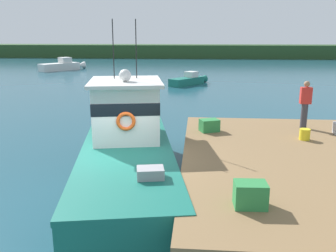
{
  "coord_description": "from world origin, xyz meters",
  "views": [
    {
      "loc": [
        2.17,
        -9.37,
        4.34
      ],
      "look_at": [
        1.2,
        2.24,
        1.4
      ],
      "focal_mm": 38.9,
      "sensor_mm": 36.0,
      "label": 1
    }
  ],
  "objects_px": {
    "crate_single_far": "(250,195)",
    "bait_bucket": "(305,134)",
    "deckhand_by_the_boat": "(305,104)",
    "moored_boat_outer_mooring": "(62,66)",
    "moored_boat_off_the_point": "(189,80)",
    "main_fishing_boat": "(127,150)",
    "mooring_buoy_outer": "(120,100)",
    "crate_stack_near_edge": "(209,125)"
  },
  "relations": [
    {
      "from": "mooring_buoy_outer",
      "to": "bait_bucket",
      "type": "bearing_deg",
      "value": -54.5
    },
    {
      "from": "bait_bucket",
      "to": "main_fishing_boat",
      "type": "bearing_deg",
      "value": -170.75
    },
    {
      "from": "bait_bucket",
      "to": "mooring_buoy_outer",
      "type": "height_order",
      "value": "bait_bucket"
    },
    {
      "from": "crate_stack_near_edge",
      "to": "moored_boat_off_the_point",
      "type": "xyz_separation_m",
      "value": [
        -1.22,
        20.34,
        -1.01
      ]
    },
    {
      "from": "crate_stack_near_edge",
      "to": "mooring_buoy_outer",
      "type": "xyz_separation_m",
      "value": [
        -5.37,
        10.81,
        -1.17
      ]
    },
    {
      "from": "moored_boat_off_the_point",
      "to": "moored_boat_outer_mooring",
      "type": "relative_size",
      "value": 0.73
    },
    {
      "from": "crate_stack_near_edge",
      "to": "mooring_buoy_outer",
      "type": "distance_m",
      "value": 12.13
    },
    {
      "from": "moored_boat_outer_mooring",
      "to": "mooring_buoy_outer",
      "type": "bearing_deg",
      "value": -61.26
    },
    {
      "from": "moored_boat_outer_mooring",
      "to": "bait_bucket",
      "type": "bearing_deg",
      "value": -58.8
    },
    {
      "from": "main_fishing_boat",
      "to": "crate_single_far",
      "type": "height_order",
      "value": "main_fishing_boat"
    },
    {
      "from": "bait_bucket",
      "to": "deckhand_by_the_boat",
      "type": "xyz_separation_m",
      "value": [
        0.35,
        1.44,
        0.69
      ]
    },
    {
      "from": "crate_stack_near_edge",
      "to": "moored_boat_outer_mooring",
      "type": "xyz_separation_m",
      "value": [
        -17.27,
        32.51,
        -0.86
      ]
    },
    {
      "from": "crate_stack_near_edge",
      "to": "moored_boat_outer_mooring",
      "type": "distance_m",
      "value": 36.82
    },
    {
      "from": "crate_single_far",
      "to": "moored_boat_outer_mooring",
      "type": "bearing_deg",
      "value": 115.23
    },
    {
      "from": "crate_single_far",
      "to": "moored_boat_off_the_point",
      "type": "distance_m",
      "value": 25.86
    },
    {
      "from": "moored_boat_outer_mooring",
      "to": "main_fishing_boat",
      "type": "bearing_deg",
      "value": -66.57
    },
    {
      "from": "mooring_buoy_outer",
      "to": "moored_boat_off_the_point",
      "type": "bearing_deg",
      "value": 66.49
    },
    {
      "from": "crate_single_far",
      "to": "mooring_buoy_outer",
      "type": "height_order",
      "value": "crate_single_far"
    },
    {
      "from": "main_fishing_boat",
      "to": "bait_bucket",
      "type": "relative_size",
      "value": 29.32
    },
    {
      "from": "main_fishing_boat",
      "to": "moored_boat_outer_mooring",
      "type": "distance_m",
      "value": 37.22
    },
    {
      "from": "crate_single_far",
      "to": "moored_boat_off_the_point",
      "type": "xyz_separation_m",
      "value": [
        -1.84,
        25.77,
        -1.04
      ]
    },
    {
      "from": "bait_bucket",
      "to": "moored_boat_outer_mooring",
      "type": "relative_size",
      "value": 0.06
    },
    {
      "from": "crate_single_far",
      "to": "main_fishing_boat",
      "type": "bearing_deg",
      "value": 129.06
    },
    {
      "from": "crate_single_far",
      "to": "bait_bucket",
      "type": "xyz_separation_m",
      "value": [
        2.27,
        4.67,
        -0.07
      ]
    },
    {
      "from": "main_fishing_boat",
      "to": "bait_bucket",
      "type": "bearing_deg",
      "value": 9.25
    },
    {
      "from": "main_fishing_boat",
      "to": "deckhand_by_the_boat",
      "type": "height_order",
      "value": "main_fishing_boat"
    },
    {
      "from": "moored_boat_off_the_point",
      "to": "moored_boat_outer_mooring",
      "type": "height_order",
      "value": "moored_boat_outer_mooring"
    },
    {
      "from": "crate_single_far",
      "to": "moored_boat_off_the_point",
      "type": "relative_size",
      "value": 0.14
    },
    {
      "from": "deckhand_by_the_boat",
      "to": "moored_boat_outer_mooring",
      "type": "bearing_deg",
      "value": 122.78
    },
    {
      "from": "moored_boat_outer_mooring",
      "to": "moored_boat_off_the_point",
      "type": "bearing_deg",
      "value": -37.19
    },
    {
      "from": "crate_single_far",
      "to": "mooring_buoy_outer",
      "type": "xyz_separation_m",
      "value": [
        -5.98,
        16.25,
        -1.21
      ]
    },
    {
      "from": "main_fishing_boat",
      "to": "crate_stack_near_edge",
      "type": "xyz_separation_m",
      "value": [
        2.47,
        1.63,
        0.4
      ]
    },
    {
      "from": "deckhand_by_the_boat",
      "to": "moored_boat_outer_mooring",
      "type": "relative_size",
      "value": 0.29
    },
    {
      "from": "crate_single_far",
      "to": "moored_boat_off_the_point",
      "type": "height_order",
      "value": "crate_single_far"
    },
    {
      "from": "crate_stack_near_edge",
      "to": "moored_boat_outer_mooring",
      "type": "relative_size",
      "value": 0.11
    },
    {
      "from": "moored_boat_outer_mooring",
      "to": "mooring_buoy_outer",
      "type": "xyz_separation_m",
      "value": [
        11.9,
        -21.7,
        -0.31
      ]
    },
    {
      "from": "bait_bucket",
      "to": "deckhand_by_the_boat",
      "type": "height_order",
      "value": "deckhand_by_the_boat"
    },
    {
      "from": "main_fishing_boat",
      "to": "deckhand_by_the_boat",
      "type": "xyz_separation_m",
      "value": [
        5.7,
        2.32,
        1.05
      ]
    },
    {
      "from": "deckhand_by_the_boat",
      "to": "moored_boat_off_the_point",
      "type": "distance_m",
      "value": 20.22
    },
    {
      "from": "bait_bucket",
      "to": "crate_single_far",
      "type": "bearing_deg",
      "value": -115.92
    },
    {
      "from": "main_fishing_boat",
      "to": "deckhand_by_the_boat",
      "type": "distance_m",
      "value": 6.24
    },
    {
      "from": "crate_single_far",
      "to": "deckhand_by_the_boat",
      "type": "xyz_separation_m",
      "value": [
        2.62,
        6.12,
        0.62
      ]
    }
  ]
}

